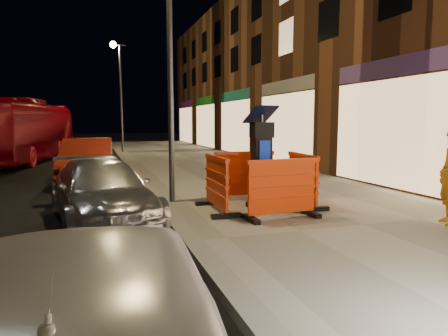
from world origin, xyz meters
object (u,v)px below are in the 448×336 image
object	(u,v)px
barrier_back	(244,175)
car_silver	(103,222)
barrier_bldgside	(302,179)
car_red	(89,182)
bus_doubledecker	(25,162)
parking_kiosk	(261,160)
barrier_front	(282,189)
barrier_kerbside	(217,184)

from	to	relation	value
barrier_back	car_silver	size ratio (longest dim) A/B	0.35
barrier_bldgside	car_red	size ratio (longest dim) A/B	0.33
car_silver	bus_doubledecker	xyz separation A→B (m)	(-3.26, 13.17, 0.00)
parking_kiosk	barrier_back	bearing A→B (deg)	92.45
barrier_bldgside	barrier_front	bearing A→B (deg)	139.45
parking_kiosk	car_silver	world-z (taller)	parking_kiosk
barrier_bldgside	car_red	world-z (taller)	barrier_bldgside
barrier_back	barrier_bldgside	size ratio (longest dim) A/B	1.00
parking_kiosk	car_silver	xyz separation A→B (m)	(-3.10, 0.37, -1.13)
barrier_bldgside	bus_doubledecker	xyz separation A→B (m)	(-7.31, 13.54, -0.70)
car_red	barrier_back	bearing A→B (deg)	-51.64
barrier_front	barrier_kerbside	world-z (taller)	same
barrier_bldgside	barrier_back	bearing A→B (deg)	49.45
barrier_front	bus_doubledecker	xyz separation A→B (m)	(-6.36, 14.49, -0.70)
car_silver	barrier_front	bearing A→B (deg)	-32.29
barrier_bldgside	car_silver	xyz separation A→B (m)	(-4.05, 0.37, -0.70)
barrier_front	barrier_back	size ratio (longest dim) A/B	1.00
parking_kiosk	barrier_front	distance (m)	1.04
barrier_bldgside	car_silver	distance (m)	4.13
barrier_back	car_silver	bearing A→B (deg)	-164.03
barrier_bldgside	bus_doubledecker	size ratio (longest dim) A/B	0.13
barrier_kerbside	car_red	bearing A→B (deg)	23.40
parking_kiosk	barrier_front	world-z (taller)	parking_kiosk
car_silver	barrier_back	bearing A→B (deg)	1.35
barrier_front	barrier_bldgside	size ratio (longest dim) A/B	1.00
barrier_kerbside	car_red	distance (m)	6.33
barrier_back	car_red	distance (m)	5.96
barrier_back	parking_kiosk	bearing A→B (deg)	-84.55
barrier_back	car_red	bearing A→B (deg)	130.54
parking_kiosk	barrier_kerbside	bearing A→B (deg)	-177.55
parking_kiosk	barrier_back	distance (m)	1.04
car_silver	car_red	size ratio (longest dim) A/B	0.96
parking_kiosk	barrier_bldgside	xyz separation A→B (m)	(0.95, 0.00, -0.43)
barrier_back	barrier_kerbside	world-z (taller)	same
parking_kiosk	barrier_bldgside	distance (m)	1.04
car_red	bus_doubledecker	xyz separation A→B (m)	(-2.95, 7.74, 0.00)
car_silver	bus_doubledecker	bearing A→B (deg)	94.73
car_silver	car_red	distance (m)	5.43
parking_kiosk	car_silver	distance (m)	3.32
car_silver	parking_kiosk	bearing A→B (deg)	-16.05
parking_kiosk	barrier_kerbside	world-z (taller)	parking_kiosk
barrier_kerbside	bus_doubledecker	bearing A→B (deg)	22.22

